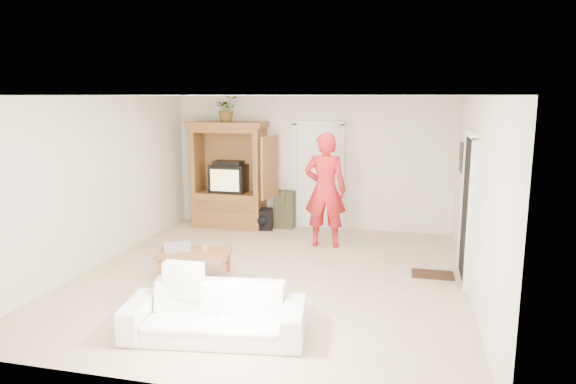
# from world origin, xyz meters

# --- Properties ---
(floor) EXTENTS (6.00, 6.00, 0.00)m
(floor) POSITION_xyz_m (0.00, 0.00, 0.00)
(floor) COLOR tan
(floor) RESTS_ON ground
(ceiling) EXTENTS (6.00, 6.00, 0.00)m
(ceiling) POSITION_xyz_m (0.00, 0.00, 2.60)
(ceiling) COLOR white
(ceiling) RESTS_ON floor
(wall_back) EXTENTS (5.50, 0.00, 5.50)m
(wall_back) POSITION_xyz_m (0.00, 3.00, 1.30)
(wall_back) COLOR silver
(wall_back) RESTS_ON floor
(wall_front) EXTENTS (5.50, 0.00, 5.50)m
(wall_front) POSITION_xyz_m (0.00, -3.00, 1.30)
(wall_front) COLOR silver
(wall_front) RESTS_ON floor
(wall_left) EXTENTS (0.00, 6.00, 6.00)m
(wall_left) POSITION_xyz_m (-2.75, 0.00, 1.30)
(wall_left) COLOR silver
(wall_left) RESTS_ON floor
(wall_right) EXTENTS (0.00, 6.00, 6.00)m
(wall_right) POSITION_xyz_m (2.75, 0.00, 1.30)
(wall_right) COLOR silver
(wall_right) RESTS_ON floor
(armoire) EXTENTS (1.82, 1.14, 2.10)m
(armoire) POSITION_xyz_m (-1.58, 2.66, 0.91)
(armoire) COLOR #925C2D
(armoire) RESTS_ON floor
(door_back) EXTENTS (0.85, 0.05, 2.04)m
(door_back) POSITION_xyz_m (0.15, 2.97, 1.02)
(door_back) COLOR white
(door_back) RESTS_ON floor
(doorway_right) EXTENTS (0.05, 0.90, 2.04)m
(doorway_right) POSITION_xyz_m (2.73, 0.60, 1.02)
(doorway_right) COLOR black
(doorway_right) RESTS_ON floor
(framed_picture) EXTENTS (0.03, 0.60, 0.48)m
(framed_picture) POSITION_xyz_m (2.73, 1.90, 1.60)
(framed_picture) COLOR black
(framed_picture) RESTS_ON wall_right
(doormat) EXTENTS (0.60, 0.40, 0.02)m
(doormat) POSITION_xyz_m (2.30, 0.60, 0.01)
(doormat) COLOR #382316
(doormat) RESTS_ON floor
(plant) EXTENTS (0.59, 0.56, 0.50)m
(plant) POSITION_xyz_m (-1.60, 2.63, 2.35)
(plant) COLOR #4C7238
(plant) RESTS_ON armoire
(man) EXTENTS (0.75, 0.51, 2.00)m
(man) POSITION_xyz_m (0.50, 1.72, 1.00)
(man) COLOR red
(man) RESTS_ON floor
(sofa) EXTENTS (2.03, 1.03, 0.57)m
(sofa) POSITION_xyz_m (-0.08, -2.00, 0.28)
(sofa) COLOR white
(sofa) RESTS_ON floor
(coffee_table) EXTENTS (1.14, 0.78, 0.39)m
(coffee_table) POSITION_xyz_m (-1.07, -0.27, 0.34)
(coffee_table) COLOR #995C34
(coffee_table) RESTS_ON floor
(towel) EXTENTS (0.46, 0.42, 0.08)m
(towel) POSITION_xyz_m (-1.34, -0.27, 0.43)
(towel) COLOR #DF4A6A
(towel) RESTS_ON coffee_table
(candle) EXTENTS (0.08, 0.08, 0.10)m
(candle) POSITION_xyz_m (-0.93, -0.22, 0.44)
(candle) COLOR tan
(candle) RESTS_ON coffee_table
(backpack_black) EXTENTS (0.37, 0.25, 0.42)m
(backpack_black) POSITION_xyz_m (-0.84, 2.50, 0.21)
(backpack_black) COLOR black
(backpack_black) RESTS_ON floor
(backpack_olive) EXTENTS (0.40, 0.30, 0.74)m
(backpack_olive) POSITION_xyz_m (-0.49, 2.81, 0.37)
(backpack_olive) COLOR #47442B
(backpack_olive) RESTS_ON floor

